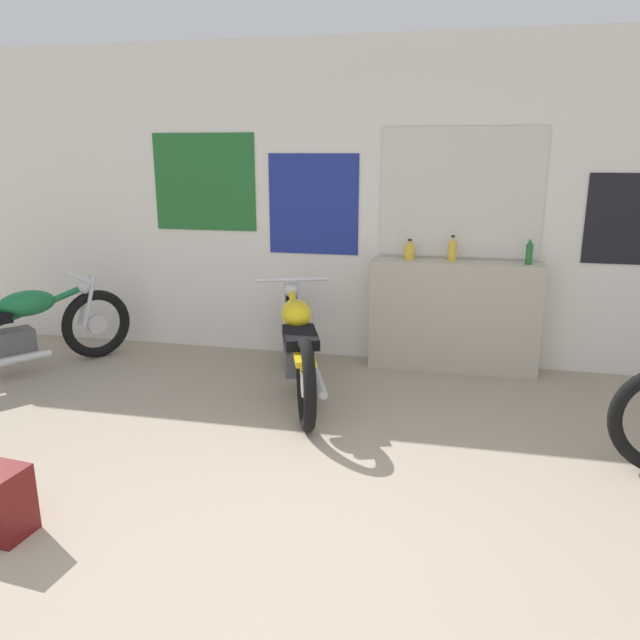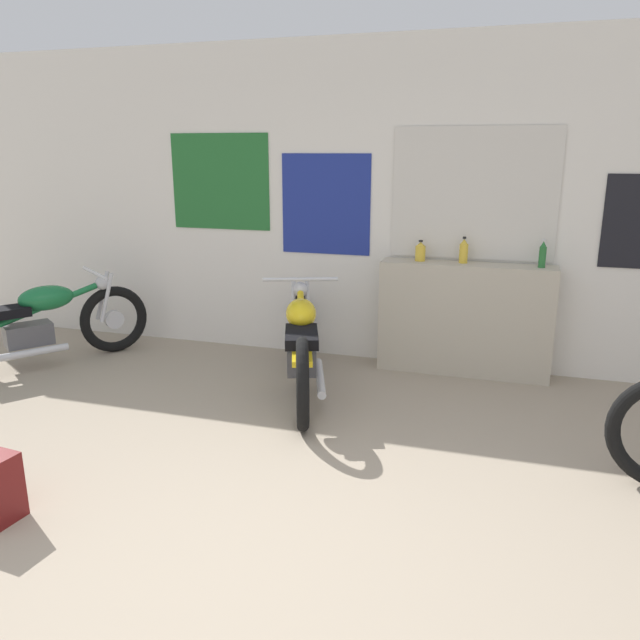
% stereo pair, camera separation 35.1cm
% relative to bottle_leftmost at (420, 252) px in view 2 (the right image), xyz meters
% --- Properties ---
extents(ground_plane, '(24.00, 24.00, 0.00)m').
position_rel_bottle_leftmost_xyz_m(ground_plane, '(-0.34, -3.17, -1.04)').
color(ground_plane, gray).
extents(wall_back, '(10.00, 0.07, 2.80)m').
position_rel_bottle_leftmost_xyz_m(wall_back, '(-0.32, 0.15, 0.37)').
color(wall_back, silver).
rests_on(wall_back, ground_plane).
extents(sill_counter, '(1.44, 0.28, 0.96)m').
position_rel_bottle_leftmost_xyz_m(sill_counter, '(0.40, -0.03, -0.56)').
color(sill_counter, '#B7AD99').
rests_on(sill_counter, ground_plane).
extents(bottle_leftmost, '(0.09, 0.09, 0.18)m').
position_rel_bottle_leftmost_xyz_m(bottle_leftmost, '(0.00, 0.00, 0.00)').
color(bottle_leftmost, gold).
rests_on(bottle_leftmost, sill_counter).
extents(bottle_left_center, '(0.07, 0.07, 0.22)m').
position_rel_bottle_leftmost_xyz_m(bottle_left_center, '(0.36, 0.00, 0.02)').
color(bottle_left_center, gold).
rests_on(bottle_left_center, sill_counter).
extents(bottle_center, '(0.06, 0.06, 0.23)m').
position_rel_bottle_leftmost_xyz_m(bottle_center, '(0.98, -0.03, 0.02)').
color(bottle_center, '#23662D').
rests_on(bottle_center, sill_counter).
extents(motorcycle_green, '(1.27, 1.68, 0.80)m').
position_rel_bottle_leftmost_xyz_m(motorcycle_green, '(-3.23, -0.96, -0.64)').
color(motorcycle_green, black).
rests_on(motorcycle_green, ground_plane).
extents(motorcycle_yellow, '(0.85, 1.91, 0.83)m').
position_rel_bottle_leftmost_xyz_m(motorcycle_yellow, '(-0.78, -0.87, -0.63)').
color(motorcycle_yellow, black).
rests_on(motorcycle_yellow, ground_plane).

